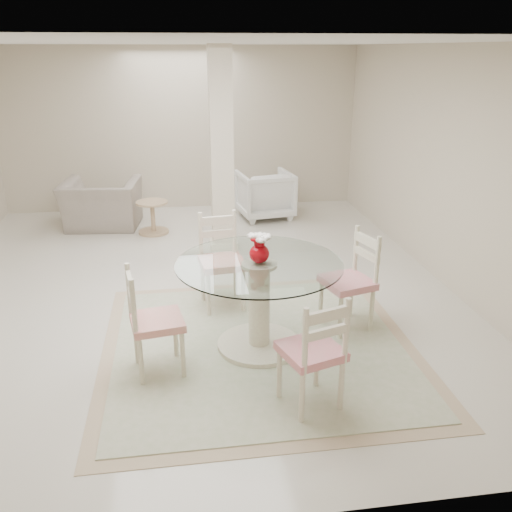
{
  "coord_description": "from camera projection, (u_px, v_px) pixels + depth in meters",
  "views": [
    {
      "loc": [
        -0.09,
        -5.92,
        2.64
      ],
      "look_at": [
        0.58,
        -1.31,
        0.85
      ],
      "focal_mm": 38.0,
      "sensor_mm": 36.0,
      "label": 1
    }
  ],
  "objects": [
    {
      "name": "ground",
      "position": [
        191.0,
        286.0,
        6.43
      ],
      "size": [
        7.0,
        7.0,
        0.0
      ],
      "primitive_type": "plane",
      "color": "beige",
      "rests_on": "ground"
    },
    {
      "name": "room_shell",
      "position": [
        184.0,
        127.0,
        5.76
      ],
      "size": [
        6.02,
        7.02,
        2.71
      ],
      "color": "beige",
      "rests_on": "ground"
    },
    {
      "name": "column",
      "position": [
        222.0,
        152.0,
        7.21
      ],
      "size": [
        0.3,
        0.3,
        2.7
      ],
      "primitive_type": "cube",
      "color": "beige",
      "rests_on": "ground"
    },
    {
      "name": "area_rug",
      "position": [
        259.0,
        347.0,
        5.11
      ],
      "size": [
        2.92,
        2.92,
        0.02
      ],
      "color": "tan",
      "rests_on": "ground"
    },
    {
      "name": "dining_table",
      "position": [
        259.0,
        306.0,
        4.96
      ],
      "size": [
        1.49,
        1.49,
        0.86
      ],
      "rotation": [
        0.0,
        0.0,
        0.28
      ],
      "color": "beige",
      "rests_on": "ground"
    },
    {
      "name": "red_vase",
      "position": [
        260.0,
        248.0,
        4.75
      ],
      "size": [
        0.21,
        0.2,
        0.28
      ],
      "color": "#A0040D",
      "rests_on": "dining_table"
    },
    {
      "name": "dining_chair_east",
      "position": [
        354.0,
        274.0,
        5.3
      ],
      "size": [
        0.54,
        0.54,
        1.1
      ],
      "rotation": [
        0.0,
        0.0,
        -1.3
      ],
      "color": "beige",
      "rests_on": "ground"
    },
    {
      "name": "dining_chair_north",
      "position": [
        220.0,
        254.0,
        5.77
      ],
      "size": [
        0.5,
        0.5,
        1.13
      ],
      "rotation": [
        0.0,
        0.0,
        0.11
      ],
      "color": "beige",
      "rests_on": "ground"
    },
    {
      "name": "dining_chair_west",
      "position": [
        148.0,
        314.0,
        4.53
      ],
      "size": [
        0.49,
        0.49,
        1.07
      ],
      "rotation": [
        0.0,
        0.0,
        1.74
      ],
      "color": "beige",
      "rests_on": "ground"
    },
    {
      "name": "dining_chair_south",
      "position": [
        316.0,
        346.0,
        4.04
      ],
      "size": [
        0.54,
        0.54,
        1.07
      ],
      "rotation": [
        0.0,
        0.0,
        3.45
      ],
      "color": "beige",
      "rests_on": "ground"
    },
    {
      "name": "recliner_taupe",
      "position": [
        102.0,
        204.0,
        8.44
      ],
      "size": [
        1.24,
        1.11,
        0.74
      ],
      "primitive_type": "imported",
      "rotation": [
        0.0,
        0.0,
        3.03
      ],
      "color": "gray",
      "rests_on": "ground"
    },
    {
      "name": "armchair_white",
      "position": [
        265.0,
        194.0,
        8.93
      ],
      "size": [
        0.94,
        0.97,
        0.78
      ],
      "primitive_type": "imported",
      "rotation": [
        0.0,
        0.0,
        3.29
      ],
      "color": "white",
      "rests_on": "ground"
    },
    {
      "name": "side_table",
      "position": [
        153.0,
        218.0,
        8.21
      ],
      "size": [
        0.48,
        0.48,
        0.5
      ],
      "color": "tan",
      "rests_on": "ground"
    }
  ]
}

